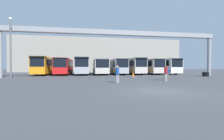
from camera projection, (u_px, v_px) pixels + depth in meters
name	position (u px, v px, depth m)	size (l,w,h in m)	color
ground_plane	(159.00, 91.00, 9.23)	(200.00, 200.00, 0.00)	#47474C
building_backdrop	(100.00, 56.00, 54.11)	(55.30, 12.00, 11.12)	gray
overhead_gantry	(116.00, 37.00, 22.73)	(32.69, 0.80, 7.07)	gray
bus_slot_0	(47.00, 65.00, 30.38)	(2.46, 12.45, 3.34)	orange
bus_slot_1	(65.00, 66.00, 29.95)	(2.43, 10.40, 3.11)	red
bus_slot_2	(83.00, 65.00, 31.41)	(2.53, 12.17, 3.30)	#999EA5
bus_slot_3	(100.00, 66.00, 31.09)	(2.58, 10.34, 2.97)	beige
bus_slot_4	(116.00, 66.00, 32.55)	(2.47, 12.12, 3.07)	#999EA5
bus_slot_5	(132.00, 65.00, 32.58)	(2.43, 11.02, 3.29)	beige
bus_slot_6	(148.00, 66.00, 32.98)	(2.44, 10.64, 3.11)	beige
bus_slot_7	(164.00, 66.00, 33.30)	(2.56, 10.12, 3.23)	silver
pedestrian_mid_right	(117.00, 74.00, 14.09)	(0.34, 0.34, 1.64)	gray
pedestrian_near_right	(166.00, 73.00, 16.35)	(0.35, 0.35, 1.67)	gray
pedestrian_near_center	(168.00, 73.00, 17.74)	(0.33, 0.33, 1.58)	brown
traffic_cone	(133.00, 74.00, 23.87)	(0.44, 0.44, 0.71)	orange
tire_stack	(206.00, 74.00, 24.34)	(1.04, 1.04, 0.72)	black
lamp_post	(11.00, 45.00, 18.95)	(0.36, 0.36, 7.79)	#595B60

